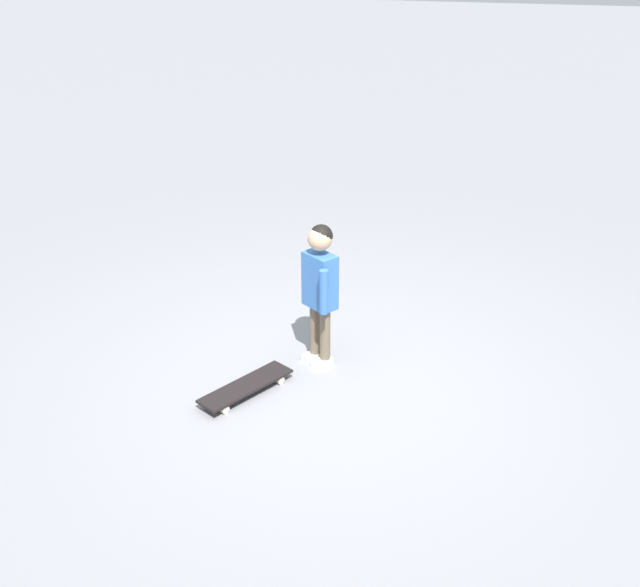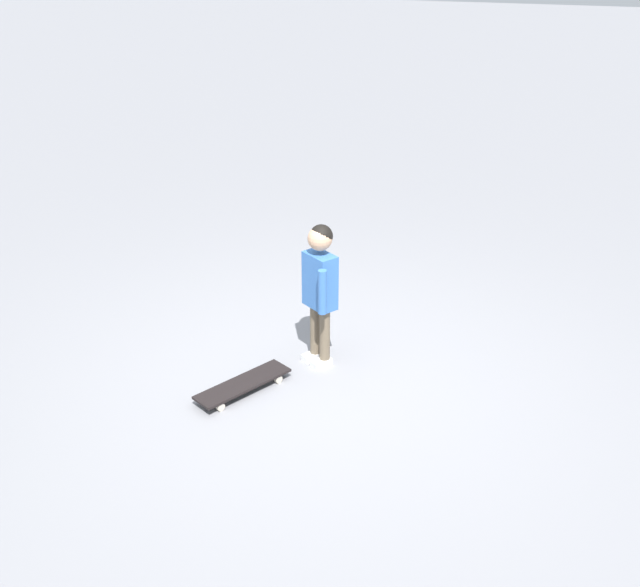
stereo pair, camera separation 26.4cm
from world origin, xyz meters
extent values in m
plane|color=gray|center=(0.00, 0.00, 0.00)|extent=(50.00, 50.00, 0.00)
cylinder|color=brown|center=(-0.28, -0.07, 0.24)|extent=(0.08, 0.08, 0.42)
cube|color=white|center=(-0.25, -0.08, 0.03)|extent=(0.17, 0.15, 0.05)
cylinder|color=brown|center=(-0.34, -0.15, 0.24)|extent=(0.08, 0.08, 0.42)
cube|color=white|center=(-0.32, -0.17, 0.03)|extent=(0.17, 0.15, 0.05)
cube|color=#386BB7|center=(-0.31, -0.11, 0.65)|extent=(0.25, 0.28, 0.40)
cylinder|color=#386BB7|center=(-0.14, -0.04, 0.65)|extent=(0.06, 0.06, 0.32)
cylinder|color=#386BB7|center=(-0.45, -0.20, 0.65)|extent=(0.06, 0.06, 0.32)
sphere|color=tan|center=(-0.31, -0.11, 0.96)|extent=(0.17, 0.17, 0.17)
sphere|color=black|center=(-0.32, -0.10, 0.98)|extent=(0.16, 0.16, 0.16)
cube|color=black|center=(0.23, -0.50, 0.07)|extent=(0.71, 0.53, 0.02)
cube|color=#B7B7BC|center=(0.44, -0.63, 0.05)|extent=(0.08, 0.11, 0.02)
cube|color=#B7B7BC|center=(0.01, -0.37, 0.05)|extent=(0.08, 0.11, 0.02)
cylinder|color=beige|center=(0.48, -0.56, 0.03)|extent=(0.06, 0.05, 0.06)
cylinder|color=beige|center=(0.40, -0.69, 0.03)|extent=(0.06, 0.05, 0.06)
cylinder|color=beige|center=(0.05, -0.31, 0.03)|extent=(0.06, 0.05, 0.06)
cylinder|color=beige|center=(-0.03, -0.44, 0.03)|extent=(0.06, 0.05, 0.06)
camera|label=1|loc=(4.57, 1.05, 2.99)|focal=44.80mm
camera|label=2|loc=(4.51, 1.30, 2.99)|focal=44.80mm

